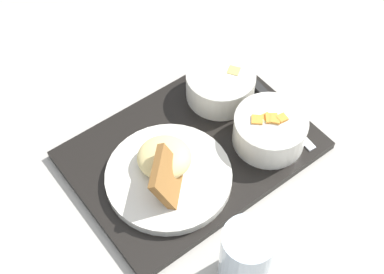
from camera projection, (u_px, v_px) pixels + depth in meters
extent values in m
plane|color=#ADA89E|center=(192.00, 153.00, 0.92)|extent=(4.00, 4.00, 0.00)
cube|color=black|center=(192.00, 150.00, 0.91)|extent=(0.43, 0.33, 0.01)
cylinder|color=silver|center=(270.00, 130.00, 0.90)|extent=(0.12, 0.12, 0.06)
torus|color=silver|center=(271.00, 121.00, 0.88)|extent=(0.12, 0.12, 0.01)
cylinder|color=#A8D184|center=(263.00, 115.00, 0.89)|extent=(0.06, 0.06, 0.02)
cylinder|color=#A8D184|center=(263.00, 128.00, 0.88)|extent=(0.05, 0.05, 0.01)
cylinder|color=#A8D184|center=(284.00, 116.00, 0.89)|extent=(0.05, 0.05, 0.01)
cube|color=orange|center=(257.00, 122.00, 0.88)|extent=(0.03, 0.03, 0.02)
cube|color=orange|center=(271.00, 121.00, 0.88)|extent=(0.03, 0.03, 0.02)
cube|color=orange|center=(275.00, 121.00, 0.88)|extent=(0.02, 0.02, 0.01)
cube|color=orange|center=(266.00, 119.00, 0.88)|extent=(0.02, 0.02, 0.01)
cube|color=orange|center=(282.00, 120.00, 0.88)|extent=(0.02, 0.02, 0.02)
cylinder|color=silver|center=(220.00, 85.00, 0.96)|extent=(0.12, 0.12, 0.05)
torus|color=silver|center=(221.00, 76.00, 0.94)|extent=(0.12, 0.12, 0.01)
cylinder|color=#B29342|center=(221.00, 83.00, 0.95)|extent=(0.11, 0.11, 0.04)
cube|color=#D1B75B|center=(208.00, 82.00, 0.93)|extent=(0.02, 0.02, 0.01)
cube|color=#D1B75B|center=(234.00, 73.00, 0.95)|extent=(0.03, 0.03, 0.01)
cylinder|color=silver|center=(169.00, 177.00, 0.86)|extent=(0.21, 0.21, 0.02)
ellipsoid|color=#E5CC7F|center=(163.00, 157.00, 0.86)|extent=(0.12, 0.12, 0.03)
cube|color=#93602D|center=(169.00, 179.00, 0.83)|extent=(0.09, 0.09, 0.08)
cube|color=silver|center=(293.00, 128.00, 0.93)|extent=(0.04, 0.11, 0.00)
cube|color=black|center=(264.00, 95.00, 0.97)|extent=(0.03, 0.06, 0.01)
ellipsoid|color=silver|center=(277.00, 122.00, 0.94)|extent=(0.04, 0.05, 0.01)
cube|color=silver|center=(248.00, 101.00, 0.97)|extent=(0.01, 0.09, 0.01)
cylinder|color=silver|center=(246.00, 257.00, 0.74)|extent=(0.07, 0.07, 0.12)
cylinder|color=silver|center=(245.00, 263.00, 0.76)|extent=(0.06, 0.06, 0.07)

